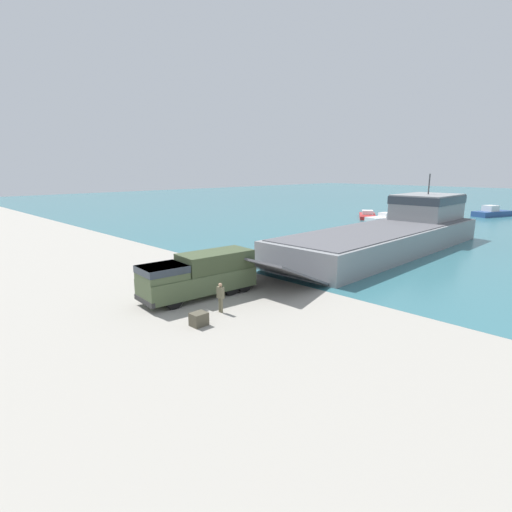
# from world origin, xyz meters

# --- Properties ---
(ground_plane) EXTENTS (240.00, 240.00, 0.00)m
(ground_plane) POSITION_xyz_m (0.00, 0.00, 0.00)
(ground_plane) COLOR #9E998E
(landing_craft) EXTENTS (8.53, 35.06, 7.81)m
(landing_craft) POSITION_xyz_m (2.19, 22.51, 1.92)
(landing_craft) COLOR gray
(landing_craft) RESTS_ON ground_plane
(military_truck) EXTENTS (3.18, 8.12, 2.90)m
(military_truck) POSITION_xyz_m (1.04, -2.68, 1.55)
(military_truck) COLOR #475638
(military_truck) RESTS_ON ground_plane
(soldier_on_ramp) EXTENTS (0.45, 0.26, 1.82)m
(soldier_on_ramp) POSITION_xyz_m (4.34, -3.54, 1.06)
(soldier_on_ramp) COLOR #6B664C
(soldier_on_ramp) RESTS_ON ground_plane
(moored_boat_a) EXTENTS (5.11, 8.10, 1.97)m
(moored_boat_a) POSITION_xyz_m (0.56, 62.79, 0.65)
(moored_boat_a) COLOR navy
(moored_boat_a) RESTS_ON ground_plane
(moored_boat_b) EXTENTS (6.17, 7.65, 1.27)m
(moored_boat_b) POSITION_xyz_m (-13.91, 44.73, 0.42)
(moored_boat_b) COLOR #B22323
(moored_boat_b) RESTS_ON ground_plane
(moored_boat_c) EXTENTS (4.37, 6.48, 1.30)m
(moored_boat_c) POSITION_xyz_m (-10.01, 43.35, 0.43)
(moored_boat_c) COLOR white
(moored_boat_c) RESTS_ON ground_plane
(mooring_bollard) EXTENTS (0.31, 0.31, 0.91)m
(mooring_bollard) POSITION_xyz_m (-4.58, 3.01, 0.49)
(mooring_bollard) COLOR #333338
(mooring_bollard) RESTS_ON ground_plane
(cargo_crate) EXTENTS (0.74, 0.88, 0.73)m
(cargo_crate) POSITION_xyz_m (5.08, -5.71, 0.36)
(cargo_crate) COLOR #4C4738
(cargo_crate) RESTS_ON ground_plane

